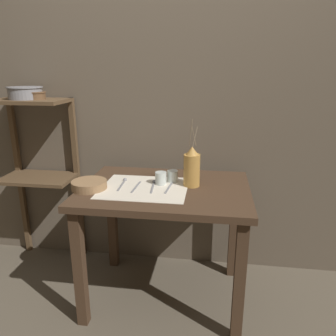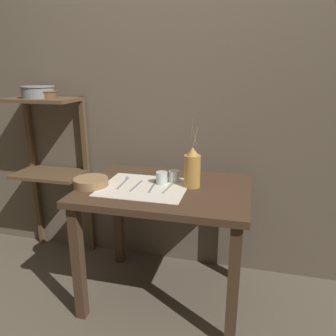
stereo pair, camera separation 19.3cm
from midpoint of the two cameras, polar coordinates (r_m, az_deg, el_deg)
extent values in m
plane|color=brown|center=(2.36, -2.99, -21.30)|extent=(12.00, 12.00, 0.00)
cube|color=brown|center=(2.34, -1.17, 10.57)|extent=(7.00, 0.06, 2.40)
cube|color=#422D1E|center=(1.98, -3.32, -3.89)|extent=(1.01, 0.74, 0.04)
cube|color=#422D1E|center=(2.03, -17.91, -16.47)|extent=(0.06, 0.06, 0.74)
cube|color=#422D1E|center=(1.86, 9.27, -19.24)|extent=(0.06, 0.06, 0.74)
cube|color=#422D1E|center=(2.53, -11.85, -9.05)|extent=(0.06, 0.06, 0.74)
cube|color=#422D1E|center=(2.39, 9.07, -10.47)|extent=(0.06, 0.06, 0.74)
cube|color=brown|center=(2.50, -25.18, 10.51)|extent=(0.51, 0.31, 0.02)
cube|color=brown|center=(2.60, -23.66, -1.66)|extent=(0.51, 0.31, 0.02)
cube|color=brown|center=(2.86, -26.17, -1.72)|extent=(0.04, 0.04, 1.26)
cube|color=brown|center=(2.62, -17.51, -2.30)|extent=(0.04, 0.04, 1.26)
cube|color=beige|center=(1.97, -6.96, -3.49)|extent=(0.51, 0.43, 0.00)
cylinder|color=#B7843D|center=(1.96, 1.33, -0.46)|extent=(0.10, 0.10, 0.20)
cone|color=#B7843D|center=(1.93, 1.36, 3.02)|extent=(0.07, 0.07, 0.05)
cylinder|color=#847056|center=(1.89, 1.08, 6.12)|extent=(0.02, 0.04, 0.16)
cylinder|color=#847056|center=(1.89, 1.81, 5.41)|extent=(0.03, 0.03, 0.12)
cylinder|color=#847056|center=(1.92, 1.65, 5.59)|extent=(0.03, 0.02, 0.12)
cylinder|color=#8E6B47|center=(2.01, -16.27, -2.89)|extent=(0.21, 0.21, 0.05)
cylinder|color=silver|center=(2.01, -4.02, -1.81)|extent=(0.07, 0.07, 0.08)
cylinder|color=silver|center=(2.05, -1.90, -1.46)|extent=(0.07, 0.07, 0.07)
cube|color=gray|center=(2.02, -10.83, -3.02)|extent=(0.02, 0.19, 0.00)
sphere|color=gray|center=(2.11, -10.12, -2.06)|extent=(0.02, 0.02, 0.02)
cube|color=gray|center=(1.98, -8.37, -3.33)|extent=(0.02, 0.19, 0.00)
cube|color=gray|center=(1.96, -5.52, -3.42)|extent=(0.03, 0.19, 0.00)
sphere|color=gray|center=(2.05, -5.12, -2.41)|extent=(0.02, 0.02, 0.02)
cube|color=gray|center=(1.95, -2.70, -3.49)|extent=(0.03, 0.19, 0.00)
cylinder|color=gray|center=(2.50, -25.72, 11.68)|extent=(0.22, 0.22, 0.08)
cylinder|color=gray|center=(2.50, -25.83, 12.52)|extent=(0.23, 0.23, 0.01)
cylinder|color=brown|center=(2.47, -24.25, 11.43)|extent=(0.13, 0.13, 0.05)
cylinder|color=brown|center=(2.47, -24.31, 11.92)|extent=(0.14, 0.14, 0.01)
camera|label=1|loc=(0.10, -92.86, -0.87)|focal=35.00mm
camera|label=2|loc=(0.10, 87.14, 0.87)|focal=35.00mm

